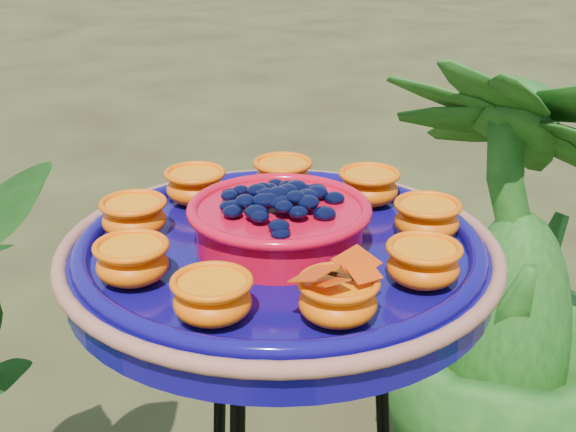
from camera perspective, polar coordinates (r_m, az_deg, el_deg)
name	(u,v)px	position (r m, az deg, el deg)	size (l,w,h in m)	color
feeder_dish	(280,249)	(0.93, -0.60, -2.33)	(0.56, 0.56, 0.12)	#0E075C
shrub_back_right	(513,290)	(1.89, 15.73, -5.11)	(0.61, 0.61, 1.10)	#134412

